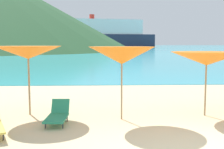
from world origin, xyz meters
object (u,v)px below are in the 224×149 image
object	(u,v)px
umbrella_3	(122,55)
cruise_ship	(105,35)
umbrella_2	(28,53)
lounge_chair_7	(58,115)
umbrella_4	(207,59)

from	to	relation	value
umbrella_3	cruise_ship	world-z (taller)	cruise_ship
umbrella_2	lounge_chair_7	xyz separation A→B (m)	(1.06, -1.12, -1.75)
umbrella_2	umbrella_3	distance (m)	3.03
umbrella_2	cruise_ship	distance (m)	183.34
umbrella_3	umbrella_4	xyz separation A→B (m)	(2.71, 0.34, -0.12)
lounge_chair_7	umbrella_3	bearing A→B (deg)	14.75
umbrella_2	umbrella_4	size ratio (longest dim) A/B	0.97
umbrella_2	lounge_chair_7	world-z (taller)	umbrella_2
umbrella_2	lounge_chair_7	distance (m)	2.33
umbrella_2	umbrella_4	bearing A→B (deg)	-3.94
umbrella_2	cruise_ship	bearing A→B (deg)	88.15
umbrella_3	lounge_chair_7	world-z (taller)	umbrella_3
umbrella_2	lounge_chair_7	bearing A→B (deg)	-46.57
umbrella_3	lounge_chair_7	bearing A→B (deg)	-168.28
umbrella_2	umbrella_3	xyz separation A→B (m)	(2.94, -0.73, -0.07)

